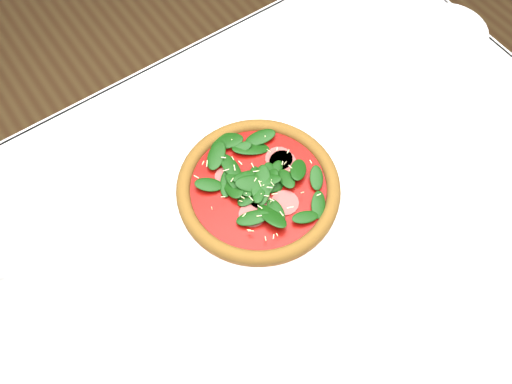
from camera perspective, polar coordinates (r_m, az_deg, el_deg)
ground at (r=1.61m, az=0.38°, el=-15.34°), size 6.00×6.00×0.00m
dining_table at (r=0.99m, az=0.60°, el=-6.76°), size 1.21×0.81×0.75m
plate at (r=0.93m, az=0.23°, el=-0.02°), size 0.31×0.31×0.01m
pizza at (r=0.91m, az=0.24°, el=0.51°), size 0.34×0.34×0.03m
wine_glass at (r=0.79m, az=-22.91°, el=-6.21°), size 0.08×0.08×0.21m
saucer_near at (r=1.00m, az=19.60°, el=1.90°), size 0.13×0.13×0.01m
saucer_far at (r=1.19m, az=18.79°, el=14.95°), size 0.15×0.15×0.01m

